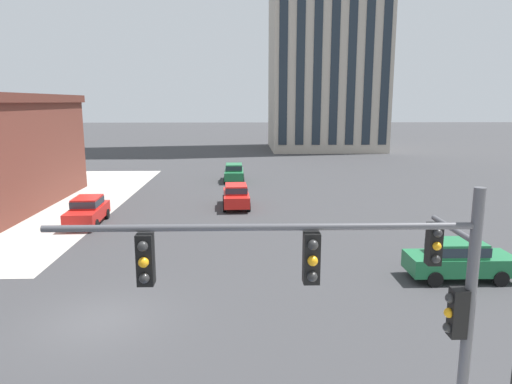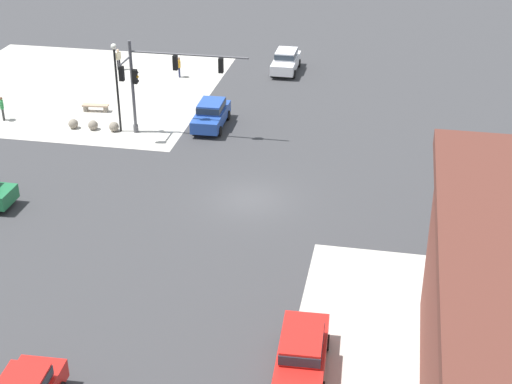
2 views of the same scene
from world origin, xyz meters
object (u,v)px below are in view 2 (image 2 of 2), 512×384
at_px(traffic_signal_main, 154,77).
at_px(car_cross_eastbound, 302,351).
at_px(car_main_southbound_far, 211,113).
at_px(bollard_sphere_curb_b, 93,125).
at_px(bench_near_signal, 96,107).
at_px(pedestrian_walking_east, 179,66).
at_px(bollard_sphere_curb_a, 114,127).
at_px(bollard_sphere_curb_c, 73,124).
at_px(pedestrian_near_bench, 118,58).
at_px(street_lamp_corner_near, 116,78).
at_px(car_main_northbound_far, 286,60).
at_px(pedestrian_at_curb, 2,107).

xyz_separation_m(traffic_signal_main, car_cross_eastbound, (-12.10, 20.58, -2.94)).
bearing_deg(car_cross_eastbound, car_main_southbound_far, -68.11).
distance_m(traffic_signal_main, bollard_sphere_curb_b, 5.62).
distance_m(bench_near_signal, car_cross_eastbound, 29.46).
bearing_deg(pedestrian_walking_east, bollard_sphere_curb_a, 83.82).
relative_size(bollard_sphere_curb_b, bollard_sphere_curb_c, 1.00).
height_order(traffic_signal_main, pedestrian_walking_east, traffic_signal_main).
relative_size(traffic_signal_main, pedestrian_near_bench, 4.55).
bearing_deg(pedestrian_walking_east, street_lamp_corner_near, 85.95).
xyz_separation_m(street_lamp_corner_near, car_cross_eastbound, (-14.61, 20.74, -2.68)).
bearing_deg(bollard_sphere_curb_b, traffic_signal_main, 179.13).
distance_m(pedestrian_near_bench, street_lamp_corner_near, 12.84).
bearing_deg(traffic_signal_main, car_main_northbound_far, -113.36).
xyz_separation_m(bollard_sphere_curb_b, car_main_northbound_far, (-10.39, -13.90, 0.60)).
distance_m(street_lamp_corner_near, car_cross_eastbound, 25.51).
bearing_deg(car_main_northbound_far, bollard_sphere_curb_b, 53.23).
height_order(bollard_sphere_curb_a, pedestrian_walking_east, pedestrian_walking_east).
bearing_deg(bollard_sphere_curb_c, pedestrian_at_curb, -4.87).
bearing_deg(street_lamp_corner_near, pedestrian_near_bench, -69.57).
relative_size(bollard_sphere_curb_c, car_cross_eastbound, 0.14).
height_order(pedestrian_at_curb, pedestrian_walking_east, pedestrian_at_curb).
distance_m(bollard_sphere_curb_c, car_cross_eastbound, 27.23).
bearing_deg(street_lamp_corner_near, car_main_southbound_far, -161.29).
bearing_deg(car_cross_eastbound, bench_near_signal, -53.61).
relative_size(pedestrian_at_curb, car_main_northbound_far, 0.37).
distance_m(pedestrian_at_curb, car_cross_eastbound, 31.09).
height_order(bollard_sphere_curb_a, pedestrian_at_curb, pedestrian_at_curb).
bearing_deg(traffic_signal_main, car_cross_eastbound, 120.45).
bearing_deg(bench_near_signal, pedestrian_walking_east, -114.53).
relative_size(car_main_northbound_far, car_main_southbound_far, 0.99).
relative_size(bench_near_signal, car_cross_eastbound, 0.41).
relative_size(bollard_sphere_curb_c, bench_near_signal, 0.34).
height_order(bollard_sphere_curb_a, street_lamp_corner_near, street_lamp_corner_near).
height_order(pedestrian_near_bench, pedestrian_walking_east, pedestrian_near_bench).
height_order(traffic_signal_main, bollard_sphere_curb_c, traffic_signal_main).
distance_m(bench_near_signal, car_main_southbound_far, 8.48).
xyz_separation_m(traffic_signal_main, bench_near_signal, (5.38, -3.13, -3.53)).
bearing_deg(bollard_sphere_curb_c, street_lamp_corner_near, -177.54).
xyz_separation_m(bollard_sphere_curb_a, car_main_northbound_far, (-8.97, -13.89, 0.60)).
bearing_deg(bench_near_signal, street_lamp_corner_near, 133.95).
height_order(traffic_signal_main, car_main_northbound_far, traffic_signal_main).
bearing_deg(traffic_signal_main, pedestrian_near_bench, -59.96).
height_order(bollard_sphere_curb_c, pedestrian_near_bench, pedestrian_near_bench).
height_order(bollard_sphere_curb_c, car_main_southbound_far, car_main_southbound_far).
bearing_deg(pedestrian_near_bench, pedestrian_walking_east, 170.83).
bearing_deg(bollard_sphere_curb_b, bollard_sphere_curb_c, 1.72).
bearing_deg(pedestrian_near_bench, bollard_sphere_curb_c, 95.80).
relative_size(traffic_signal_main, bollard_sphere_curb_a, 11.93).
height_order(pedestrian_near_bench, car_main_northbound_far, car_main_northbound_far).
bearing_deg(bollard_sphere_curb_a, bollard_sphere_curb_b, 0.35).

